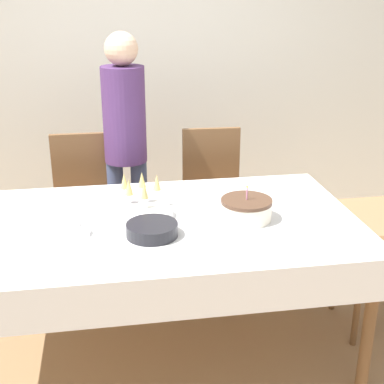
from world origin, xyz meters
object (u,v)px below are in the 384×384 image
plate_stack_dessert (155,213)px  person_standing (125,133)px  plate_stack_main (152,230)px  dining_chair_far_right (213,193)px  birthday_cake (246,209)px  dining_chair_far_left (84,201)px  champagne_tray (140,194)px

plate_stack_dessert → person_standing: (-0.10, 0.90, 0.20)m
person_standing → plate_stack_main: bearing=-86.5°
dining_chair_far_right → birthday_cake: bearing=-91.4°
dining_chair_far_left → champagne_tray: bearing=-65.2°
plate_stack_dessert → person_standing: size_ratio=0.11×
champagne_tray → plate_stack_main: 0.36m
dining_chair_far_right → birthday_cake: size_ratio=3.72×
dining_chair_far_right → person_standing: 0.73m
plate_stack_main → dining_chair_far_right: bearing=64.2°
birthday_cake → plate_stack_main: size_ratio=1.06×
plate_stack_dessert → dining_chair_far_left: bearing=115.3°
dining_chair_far_left → person_standing: (0.29, 0.06, 0.44)m
person_standing → birthday_cake: bearing=-60.9°
champagne_tray → person_standing: person_standing is taller
dining_chair_far_left → plate_stack_main: (0.36, -1.07, 0.25)m
dining_chair_far_left → dining_chair_far_right: 0.88m
birthday_cake → plate_stack_main: birthday_cake is taller
dining_chair_far_right → champagne_tray: dining_chair_far_right is taller
person_standing → champagne_tray: bearing=-87.3°
champagne_tray → plate_stack_dessert: bearing=-62.3°
birthday_cake → plate_stack_dessert: (-0.46, 0.11, -0.03)m
dining_chair_far_left → birthday_cake: 1.31m
champagne_tray → dining_chair_far_left: bearing=114.8°
birthday_cake → plate_stack_main: 0.51m
dining_chair_far_left → champagne_tray: 0.84m
dining_chair_far_left → birthday_cake: dining_chair_far_left is taller
plate_stack_dessert → person_standing: person_standing is taller
dining_chair_far_right → birthday_cake: (-0.02, -0.95, 0.27)m
plate_stack_main → plate_stack_dessert: bearing=81.1°
dining_chair_far_right → plate_stack_dessert: dining_chair_far_right is taller
dining_chair_far_right → plate_stack_dessert: 1.00m
dining_chair_far_left → champagne_tray: (0.33, -0.72, 0.30)m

